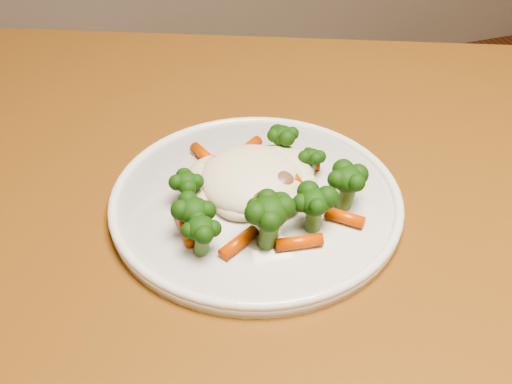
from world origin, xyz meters
TOP-DOWN VIEW (x-y plane):
  - dining_table at (-0.17, -0.13)m, footprint 1.55×1.31m
  - plate at (-0.20, -0.06)m, footprint 0.29×0.29m
  - meal at (-0.20, -0.07)m, footprint 0.19×0.19m

SIDE VIEW (x-z plane):
  - dining_table at x=-0.17m, z-range 0.29..1.04m
  - plate at x=-0.20m, z-range 0.75..0.76m
  - meal at x=-0.20m, z-range 0.76..0.81m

